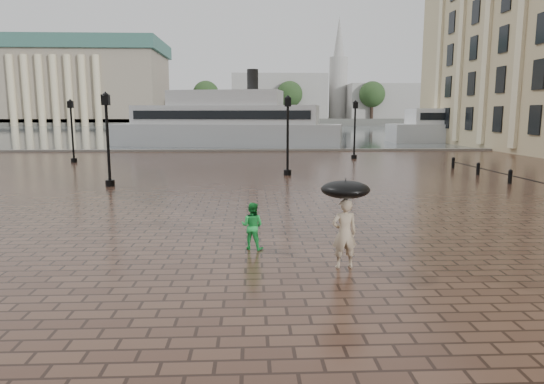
{
  "coord_description": "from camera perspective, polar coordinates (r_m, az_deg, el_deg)",
  "views": [
    {
      "loc": [
        0.92,
        -13.76,
        3.49
      ],
      "look_at": [
        1.47,
        -0.81,
        1.4
      ],
      "focal_mm": 32.0,
      "sensor_mm": 36.0,
      "label": 1
    }
  ],
  "objects": [
    {
      "name": "child_pedestrian",
      "position": [
        12.63,
        -2.34,
        -4.0
      ],
      "size": [
        0.72,
        0.64,
        1.23
      ],
      "primitive_type": "imported",
      "rotation": [
        0.0,
        0.0,
        2.79
      ],
      "color": "green",
      "rests_on": "ground"
    },
    {
      "name": "museum",
      "position": [
        168.27,
        -22.38,
        12.06
      ],
      "size": [
        57.0,
        32.5,
        26.0
      ],
      "color": "gray",
      "rests_on": "ground"
    },
    {
      "name": "ferry_near",
      "position": [
        53.47,
        -5.42,
        8.03
      ],
      "size": [
        25.59,
        10.93,
        8.17
      ],
      "rotation": [
        0.0,
        0.0,
        -0.21
      ],
      "color": "#BDBDBD",
      "rests_on": "ground"
    },
    {
      "name": "harbour_water",
      "position": [
        105.82,
        -2.97,
        7.28
      ],
      "size": [
        240.0,
        240.0,
        0.0
      ],
      "primitive_type": "plane",
      "color": "#475056",
      "rests_on": "ground"
    },
    {
      "name": "ferry_far",
      "position": [
        66.11,
        23.78,
        7.39
      ],
      "size": [
        23.57,
        6.16,
        7.69
      ],
      "rotation": [
        0.0,
        0.0,
        -0.02
      ],
      "color": "#BDBDBD",
      "rests_on": "ground"
    },
    {
      "name": "umbrella",
      "position": [
        10.98,
        8.63,
        0.3
      ],
      "size": [
        1.1,
        1.1,
        1.12
      ],
      "color": "black",
      "rests_on": "ground"
    },
    {
      "name": "ground",
      "position": [
        14.22,
        -6.09,
        -5.09
      ],
      "size": [
        300.0,
        300.0,
        0.0
      ],
      "primitive_type": "plane",
      "color": "#3C251B",
      "rests_on": "ground"
    },
    {
      "name": "adult_pedestrian",
      "position": [
        11.18,
        8.51,
        -4.84
      ],
      "size": [
        0.62,
        0.44,
        1.61
      ],
      "primitive_type": "imported",
      "rotation": [
        0.0,
        0.0,
        3.24
      ],
      "color": "tan",
      "rests_on": "ground"
    },
    {
      "name": "distant_skyline",
      "position": [
        170.53,
        13.88,
        10.92
      ],
      "size": [
        102.5,
        22.0,
        33.0
      ],
      "color": "#9C9994",
      "rests_on": "ground"
    },
    {
      "name": "street_lamps",
      "position": [
        31.37,
        -6.92,
        6.98
      ],
      "size": [
        21.44,
        14.44,
        4.4
      ],
      "color": "black",
      "rests_on": "ground"
    },
    {
      "name": "far_shore",
      "position": [
        173.78,
        -2.79,
        8.35
      ],
      "size": [
        300.0,
        60.0,
        2.0
      ],
      "primitive_type": "cube",
      "color": "#4C4C47",
      "rests_on": "ground"
    },
    {
      "name": "far_trees",
      "position": [
        151.87,
        -2.85,
        11.41
      ],
      "size": [
        188.0,
        8.0,
        13.5
      ],
      "color": "#2D2119",
      "rests_on": "ground"
    },
    {
      "name": "quay_edge",
      "position": [
        45.9,
        -3.6,
        4.8
      ],
      "size": [
        80.0,
        0.6,
        0.3
      ],
      "primitive_type": "cube",
      "color": "slate",
      "rests_on": "ground"
    }
  ]
}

